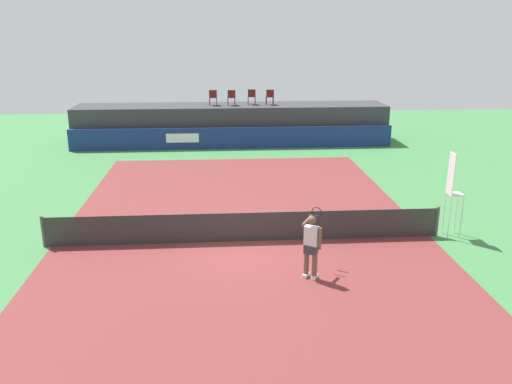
% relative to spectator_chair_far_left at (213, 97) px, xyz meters
% --- Properties ---
extents(ground_plane, '(48.00, 48.00, 0.00)m').
position_rel_spectator_chair_far_left_xyz_m(ground_plane, '(1.06, -12.14, -2.69)').
color(ground_plane, '#3D7A42').
extents(court_inner, '(12.00, 22.00, 0.00)m').
position_rel_spectator_chair_far_left_xyz_m(court_inner, '(1.06, -15.14, -2.69)').
color(court_inner, maroon).
rests_on(court_inner, ground).
extents(sponsor_wall, '(18.00, 0.22, 1.20)m').
position_rel_spectator_chair_far_left_xyz_m(sponsor_wall, '(1.05, -1.64, -2.09)').
color(sponsor_wall, navy).
rests_on(sponsor_wall, ground).
extents(spectator_platform, '(18.00, 2.80, 2.20)m').
position_rel_spectator_chair_far_left_xyz_m(spectator_platform, '(1.06, 0.16, -1.59)').
color(spectator_platform, '#38383D').
rests_on(spectator_platform, ground).
extents(spectator_chair_far_left, '(0.44, 0.44, 0.89)m').
position_rel_spectator_chair_far_left_xyz_m(spectator_chair_far_left, '(0.00, 0.00, 0.00)').
color(spectator_chair_far_left, '#561919').
rests_on(spectator_chair_far_left, spectator_platform).
extents(spectator_chair_left, '(0.45, 0.45, 0.89)m').
position_rel_spectator_chair_far_left_xyz_m(spectator_chair_left, '(1.05, -0.07, 0.00)').
color(spectator_chair_left, '#561919').
rests_on(spectator_chair_left, spectator_platform).
extents(spectator_chair_center, '(0.45, 0.45, 0.89)m').
position_rel_spectator_chair_far_left_xyz_m(spectator_chair_center, '(2.24, 0.19, 0.00)').
color(spectator_chair_center, '#561919').
rests_on(spectator_chair_center, spectator_platform).
extents(spectator_chair_right, '(0.44, 0.44, 0.89)m').
position_rel_spectator_chair_far_left_xyz_m(spectator_chair_right, '(3.29, 0.02, 0.00)').
color(spectator_chair_right, '#561919').
rests_on(spectator_chair_right, spectator_platform).
extents(umpire_chair, '(0.45, 0.45, 2.76)m').
position_rel_spectator_chair_far_left_xyz_m(umpire_chair, '(7.64, -15.14, -1.11)').
color(umpire_chair, white).
rests_on(umpire_chair, ground).
extents(tennis_net, '(12.40, 0.02, 0.95)m').
position_rel_spectator_chair_far_left_xyz_m(tennis_net, '(1.06, -15.14, -2.22)').
color(tennis_net, '#2D2D2D').
rests_on(tennis_net, ground).
extents(net_post_near, '(0.10, 0.10, 1.00)m').
position_rel_spectator_chair_far_left_xyz_m(net_post_near, '(-5.14, -15.14, -2.19)').
color(net_post_near, '#4C4C51').
rests_on(net_post_near, ground).
extents(net_post_far, '(0.10, 0.10, 1.00)m').
position_rel_spectator_chair_far_left_xyz_m(net_post_far, '(7.26, -15.14, -2.19)').
color(net_post_far, '#4C4C51').
rests_on(net_post_far, ground).
extents(tennis_player, '(0.70, 1.26, 1.77)m').
position_rel_spectator_chair_far_left_xyz_m(tennis_player, '(2.69, -17.79, -1.73)').
color(tennis_player, white).
rests_on(tennis_player, court_inner).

